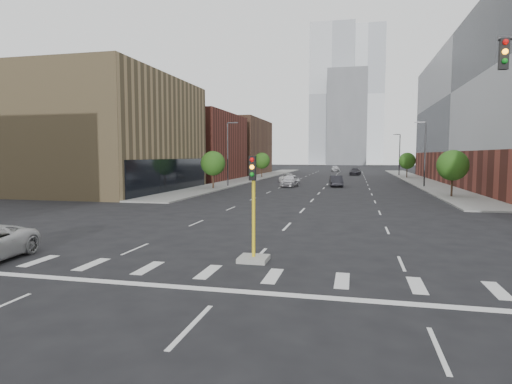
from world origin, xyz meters
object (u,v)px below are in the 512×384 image
(car_near_left, at_px, (290,181))
(car_distant, at_px, (336,169))
(car_far_left, at_px, (287,178))
(car_deep_right, at_px, (355,172))
(car_mid_right, at_px, (336,181))
(median_traffic_signal, at_px, (253,238))

(car_near_left, xyz_separation_m, car_distant, (3.82, 58.06, 0.01))
(car_far_left, distance_m, car_deep_right, 29.80)
(car_near_left, height_order, car_distant, car_distant)
(car_far_left, bearing_deg, car_deep_right, 69.46)
(car_near_left, bearing_deg, car_mid_right, 19.47)
(median_traffic_signal, bearing_deg, car_mid_right, 88.07)
(car_near_left, relative_size, car_mid_right, 1.01)
(car_near_left, height_order, car_far_left, car_near_left)
(car_deep_right, bearing_deg, car_distant, 109.94)
(car_mid_right, bearing_deg, median_traffic_signal, -98.33)
(car_mid_right, height_order, car_distant, car_distant)
(car_mid_right, xyz_separation_m, car_distant, (-2.58, 56.58, 0.05))
(median_traffic_signal, bearing_deg, car_deep_right, 87.09)
(median_traffic_signal, relative_size, car_near_left, 0.90)
(car_far_left, xyz_separation_m, car_distant, (5.91, 46.93, 0.16))
(car_deep_right, distance_m, car_distant, 20.01)
(median_traffic_signal, height_order, car_deep_right, median_traffic_signal)
(car_mid_right, xyz_separation_m, car_far_left, (-8.50, 9.65, -0.12))
(car_deep_right, relative_size, car_distant, 1.12)
(car_near_left, relative_size, car_far_left, 1.00)
(car_near_left, height_order, car_mid_right, car_near_left)
(car_far_left, bearing_deg, car_near_left, -77.91)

